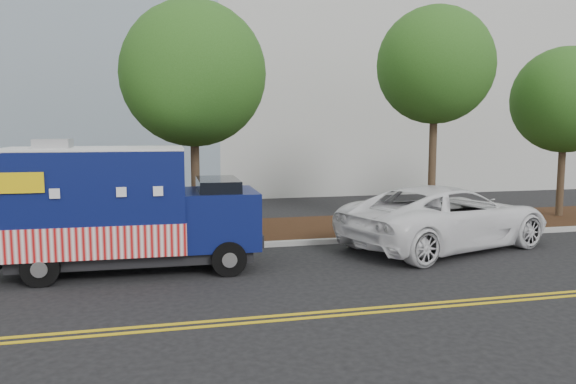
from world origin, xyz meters
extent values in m
plane|color=black|center=(0.00, 0.00, 0.00)|extent=(120.00, 120.00, 0.00)
cube|color=#9E9E99|center=(0.00, 1.40, 0.07)|extent=(120.00, 0.18, 0.15)
cube|color=black|center=(0.00, 3.50, 0.07)|extent=(120.00, 4.00, 0.15)
cube|color=gold|center=(0.00, -4.45, 0.01)|extent=(120.00, 0.10, 0.01)
cube|color=gold|center=(0.00, -4.70, 0.01)|extent=(120.00, 0.10, 0.01)
cylinder|color=#38281C|center=(0.15, 2.80, 1.96)|extent=(0.26, 0.26, 3.92)
sphere|color=#285818|center=(0.15, 2.80, 4.99)|extent=(4.28, 4.28, 4.28)
cylinder|color=#38281C|center=(8.21, 3.28, 2.26)|extent=(0.26, 0.26, 4.51)
sphere|color=#285818|center=(8.21, 3.28, 5.49)|extent=(3.92, 3.92, 3.92)
cylinder|color=#38281C|center=(13.58, 3.52, 1.72)|extent=(0.26, 0.26, 3.45)
sphere|color=#285818|center=(13.58, 3.52, 4.41)|extent=(3.84, 3.84, 3.84)
cube|color=#473828|center=(-4.83, 1.58, 1.20)|extent=(0.06, 0.06, 2.40)
cube|color=black|center=(-1.55, -0.43, 0.41)|extent=(5.49, 1.99, 0.27)
cube|color=#0B144E|center=(-2.43, -0.40, 1.75)|extent=(4.14, 2.34, 2.33)
cube|color=#B30B0C|center=(-2.43, -0.40, 0.92)|extent=(4.18, 2.40, 0.73)
cube|color=white|center=(-2.43, -0.40, 2.94)|extent=(4.14, 2.34, 0.06)
cube|color=#B7B7BA|center=(-3.30, -0.38, 3.06)|extent=(0.80, 0.80, 0.21)
cube|color=#0B144E|center=(0.49, -0.48, 1.22)|extent=(1.80, 2.14, 1.36)
cube|color=black|center=(0.44, -0.48, 1.87)|extent=(1.02, 1.92, 0.63)
cube|color=black|center=(1.38, -0.50, 0.76)|extent=(0.13, 1.95, 0.29)
cube|color=black|center=(-4.52, -0.35, 0.44)|extent=(0.23, 2.19, 0.27)
cube|color=#B7B7BA|center=(-4.49, -0.35, 1.80)|extent=(0.08, 1.75, 1.85)
cube|color=#B7B7BA|center=(-2.11, 0.75, 1.80)|extent=(1.75, 0.08, 1.07)
cube|color=yellow|center=(-3.92, -1.52, 2.29)|extent=(1.17, 0.05, 0.44)
cube|color=yellow|center=(-3.85, 0.79, 2.29)|extent=(1.17, 0.05, 0.44)
cylinder|color=black|center=(0.56, -1.47, 0.41)|extent=(0.82, 0.29, 0.82)
cylinder|color=black|center=(0.61, 0.51, 0.41)|extent=(0.82, 0.29, 0.82)
cylinder|color=black|center=(-3.52, -1.37, 0.41)|extent=(0.82, 0.29, 0.82)
cylinder|color=black|center=(-3.47, 0.62, 0.41)|extent=(0.82, 0.29, 0.82)
imported|color=white|center=(7.01, 0.11, 0.89)|extent=(7.03, 4.81, 1.79)
camera|label=1|loc=(-1.12, -14.16, 3.47)|focal=35.00mm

